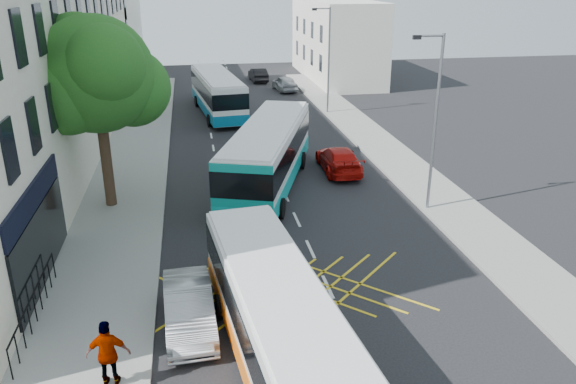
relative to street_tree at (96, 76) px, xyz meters
name	(u,v)px	position (x,y,z in m)	size (l,w,h in m)	color
pavement_left	(112,205)	(0.01, 0.03, -6.22)	(5.00, 70.00, 0.15)	gray
pavement_right	(426,185)	(16.01, 0.03, -6.22)	(3.00, 70.00, 0.15)	gray
terrace_main	(20,43)	(-5.49, 9.52, 0.46)	(8.30, 45.00, 13.50)	beige
terrace_far	(97,28)	(-5.49, 40.03, -1.29)	(8.00, 20.00, 10.00)	silver
building_right	(336,40)	(19.51, 33.03, -2.29)	(6.00, 18.00, 8.00)	silver
street_tree	(96,76)	(0.00, 0.00, 0.00)	(6.30, 5.70, 8.80)	#382619
lamp_near	(434,115)	(14.71, -2.97, -1.68)	(1.45, 0.15, 8.00)	slate
lamp_far	(328,55)	(14.71, 17.03, -1.68)	(1.45, 0.15, 8.00)	slate
railings	(35,306)	(-1.19, -9.67, -5.57)	(0.08, 5.60, 1.14)	black
bus_near	(276,320)	(6.05, -12.87, -4.79)	(3.45, 10.36, 2.86)	silver
bus_mid	(268,155)	(7.84, 1.50, -4.54)	(6.44, 12.09, 3.33)	silver
bus_far	(217,93)	(6.18, 18.42, -4.61)	(3.89, 11.57, 3.19)	silver
parked_car_silver	(189,308)	(3.61, -10.57, -5.59)	(1.49, 4.28, 1.41)	#9EA1A5
red_hatchback	(339,159)	(12.11, 3.26, -5.59)	(1.97, 4.85, 1.41)	#B10D07
distant_car_grey	(209,91)	(5.73, 24.77, -5.68)	(2.02, 4.39, 1.22)	#3B3D42
distant_car_silver	(285,83)	(13.00, 26.89, -5.57)	(1.70, 4.22, 1.44)	#929498
distant_car_dark	(258,75)	(11.12, 32.38, -5.60)	(1.47, 4.20, 1.38)	black
pedestrian_far	(108,354)	(1.51, -13.12, -5.16)	(1.16, 0.48, 1.97)	gray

